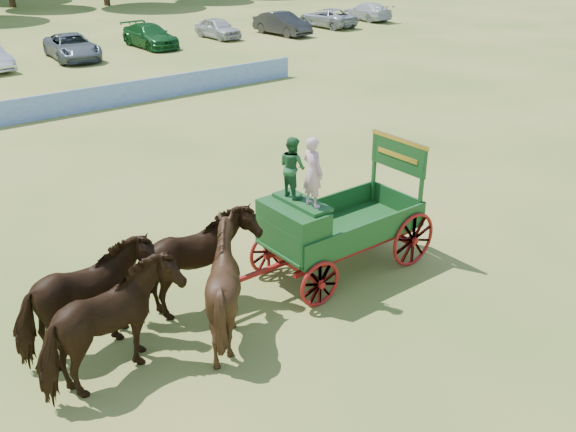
{
  "coord_description": "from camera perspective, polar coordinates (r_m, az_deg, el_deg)",
  "views": [
    {
      "loc": [
        -9.43,
        -9.51,
        7.82
      ],
      "look_at": [
        -0.8,
        1.55,
        1.3
      ],
      "focal_mm": 40.0,
      "sensor_mm": 36.0,
      "label": 1
    }
  ],
  "objects": [
    {
      "name": "farm_dray",
      "position": [
        14.76,
        2.81,
        -0.19
      ],
      "size": [
        6.0,
        2.0,
        3.71
      ],
      "color": "maroon",
      "rests_on": "ground"
    },
    {
      "name": "parked_cars",
      "position": [
        42.1,
        -20.66,
        13.72
      ],
      "size": [
        58.64,
        7.14,
        1.64
      ],
      "color": "silver",
      "rests_on": "ground"
    },
    {
      "name": "sponsor_banner",
      "position": [
        29.69,
        -20.52,
        9.13
      ],
      "size": [
        26.0,
        0.08,
        1.05
      ],
      "primitive_type": "cube",
      "color": "#2046B0",
      "rests_on": "ground"
    },
    {
      "name": "ground",
      "position": [
        15.51,
        5.9,
        -5.51
      ],
      "size": [
        160.0,
        160.0,
        0.0
      ],
      "primitive_type": "plane",
      "color": "#A9924C",
      "rests_on": "ground"
    },
    {
      "name": "horse_wheel_right",
      "position": [
        13.81,
        -8.18,
        -4.22
      ],
      "size": [
        2.75,
        1.28,
        2.31
      ],
      "primitive_type": "imported",
      "rotation": [
        0.0,
        0.0,
        1.59
      ],
      "color": "#311C0D",
      "rests_on": "ground"
    },
    {
      "name": "horse_lead_left",
      "position": [
        12.11,
        -15.42,
        -9.53
      ],
      "size": [
        2.95,
        1.86,
        2.31
      ],
      "primitive_type": "imported",
      "rotation": [
        0.0,
        0.0,
        1.81
      ],
      "color": "#311C0D",
      "rests_on": "ground"
    },
    {
      "name": "horse_lead_right",
      "position": [
        12.99,
        -17.39,
        -7.25
      ],
      "size": [
        2.81,
        1.42,
        2.31
      ],
      "primitive_type": "imported",
      "rotation": [
        0.0,
        0.0,
        1.64
      ],
      "color": "#311C0D",
      "rests_on": "ground"
    },
    {
      "name": "horse_wheel_left",
      "position": [
        12.98,
        -5.7,
        -6.1
      ],
      "size": [
        2.44,
        2.26,
        2.31
      ],
      "primitive_type": "imported",
      "rotation": [
        0.0,
        0.0,
        1.78
      ],
      "color": "#311C0D",
      "rests_on": "ground"
    }
  ]
}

